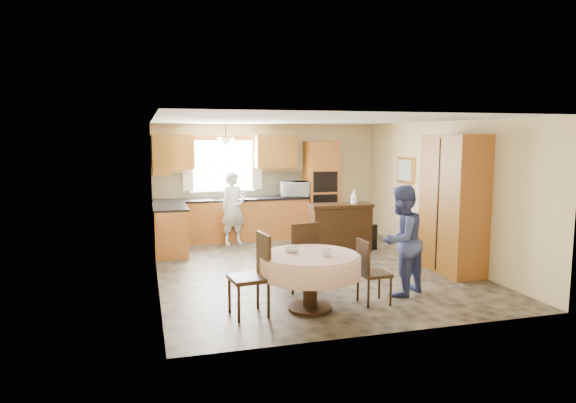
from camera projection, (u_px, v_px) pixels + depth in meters
The scene contains 36 objects.
floor at pixel (309, 268), 8.73m from camera, with size 5.00×6.00×0.01m, color brown.
ceiling at pixel (310, 120), 8.41m from camera, with size 5.00×6.00×0.01m, color white.
wall_back at pixel (267, 181), 11.44m from camera, with size 5.00×0.02×2.50m, color beige.
wall_front at pixel (393, 226), 5.71m from camera, with size 5.00×0.02×2.50m, color beige.
wall_left at pixel (155, 201), 7.90m from camera, with size 0.02×6.00×2.50m, color beige.
wall_right at pixel (441, 191), 9.25m from camera, with size 0.02×6.00×2.50m, color beige.
window at pixel (223, 166), 11.10m from camera, with size 1.40×0.03×1.10m, color white.
curtain_left at pixel (188, 164), 10.84m from camera, with size 0.22×0.02×1.15m, color white.
curtain_right at pixel (257, 163), 11.25m from camera, with size 0.22×0.02×1.15m, color white.
base_cab_back at pixel (232, 220), 11.02m from camera, with size 3.30×0.60×0.88m, color #CF6F37.
counter_back at pixel (232, 199), 10.96m from camera, with size 3.30×0.64×0.04m, color black.
base_cab_left at pixel (170, 231), 9.80m from camera, with size 0.60×1.20×0.88m, color #CF6F37.
counter_left at pixel (170, 207), 9.74m from camera, with size 0.64×1.20×0.04m, color black.
backsplash at pixel (230, 185), 11.20m from camera, with size 3.30×0.02×0.55m, color beige.
wall_cab_left at pixel (173, 152), 10.64m from camera, with size 0.85×0.33×0.72m, color gold.
wall_cab_right at pixel (276, 151), 11.23m from camera, with size 0.90×0.33×0.72m, color gold.
wall_cab_side at pixel (161, 154), 9.57m from camera, with size 0.33×1.20×0.72m, color gold.
oven_tower at pixel (321, 189), 11.47m from camera, with size 0.66×0.62×2.12m, color #CF6F37.
oven_upper at pixel (326, 182), 11.15m from camera, with size 0.56×0.01×0.45m, color black.
oven_lower at pixel (325, 205), 11.21m from camera, with size 0.56×0.01×0.45m, color black.
pendant at pixel (226, 142), 10.58m from camera, with size 0.36×0.36×0.18m, color beige.
sideboard at pixel (340, 229), 10.05m from camera, with size 1.22×0.50×0.87m, color #331F0E.
space_heater at pixel (366, 237), 10.20m from camera, with size 0.37×0.26×0.50m, color black.
cupboard at pixel (454, 204), 8.40m from camera, with size 0.59×1.19×2.27m, color #CF6F37.
dining_table at pixel (310, 266), 6.60m from camera, with size 1.30×1.30×0.74m.
chair_left at pixel (255, 270), 6.41m from camera, with size 0.50×0.50×1.03m.
chair_back at pixel (301, 253), 7.41m from camera, with size 0.50×0.50×1.02m.
chair_right at pixel (370, 269), 6.83m from camera, with size 0.39×0.39×0.88m.
framed_picture at pixel (406, 170), 10.39m from camera, with size 0.06×0.64×0.53m.
microwave at pixel (294, 189), 11.26m from camera, with size 0.59×0.40×0.33m, color silver.
person_sink at pixel (233, 208), 10.59m from camera, with size 0.55×0.36×1.51m, color silver.
person_dining at pixel (401, 240), 7.22m from camera, with size 0.76×0.59×1.56m, color #39427D.
bowl_sideboard at pixel (330, 206), 9.93m from camera, with size 0.21×0.21×0.05m, color #B2B2B2.
bottle_sideboard at pixel (354, 198), 10.05m from camera, with size 0.13×0.13×0.33m, color silver.
cup_table at pixel (327, 253), 6.44m from camera, with size 0.11×0.11×0.09m, color #B2B2B2.
bowl_table at pixel (292, 250), 6.68m from camera, with size 0.20×0.20×0.06m, color #B2B2B2.
Camera 1 is at (-2.66, -8.10, 2.24)m, focal length 32.00 mm.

